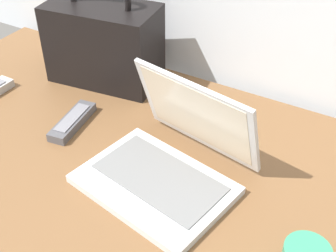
{
  "coord_description": "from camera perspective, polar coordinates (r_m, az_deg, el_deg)",
  "views": [
    {
      "loc": [
        0.37,
        -0.63,
        0.71
      ],
      "look_at": [
        0.0,
        0.0,
        0.15
      ],
      "focal_mm": 47.87,
      "sensor_mm": 36.0,
      "label": 1
    }
  ],
  "objects": [
    {
      "name": "desk",
      "position": [
        1.01,
        -0.21,
        -6.02
      ],
      "size": [
        1.6,
        0.76,
        0.03
      ],
      "color": "brown",
      "rests_on": "ground"
    },
    {
      "name": "laptop",
      "position": [
        0.95,
        0.18,
        -4.35
      ],
      "size": [
        0.35,
        0.34,
        0.21
      ],
      "color": "silver",
      "rests_on": "desk"
    },
    {
      "name": "remote_control_far",
      "position": [
        1.14,
        -12.05,
        0.58
      ],
      "size": [
        0.07,
        0.17,
        0.02
      ],
      "color": "#4C4C51",
      "rests_on": "desk"
    },
    {
      "name": "handbag",
      "position": [
        1.26,
        -8.18,
        10.58
      ],
      "size": [
        0.32,
        0.2,
        0.33
      ],
      "color": "black",
      "rests_on": "desk"
    }
  ]
}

